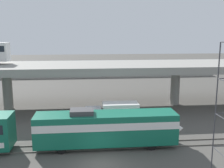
{
  "coord_description": "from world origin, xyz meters",
  "views": [
    {
      "loc": [
        -1.14,
        -22.75,
        11.91
      ],
      "look_at": [
        2.94,
        19.61,
        3.79
      ],
      "focal_mm": 43.03,
      "sensor_mm": 36.0,
      "label": 1
    }
  ],
  "objects_px": {
    "train_locomotive": "(113,127)",
    "parked_car_5": "(24,69)",
    "parked_car_1": "(8,69)",
    "parked_car_4": "(175,65)",
    "service_truck_west": "(114,114)",
    "parked_car_2": "(27,68)",
    "parked_car_3": "(82,67)",
    "parked_car_0": "(120,67)"
  },
  "relations": [
    {
      "from": "parked_car_1",
      "to": "service_truck_west",
      "type": "bearing_deg",
      "value": -59.63
    },
    {
      "from": "parked_car_4",
      "to": "parked_car_3",
      "type": "bearing_deg",
      "value": -173.46
    },
    {
      "from": "parked_car_2",
      "to": "parked_car_5",
      "type": "relative_size",
      "value": 0.9
    },
    {
      "from": "service_truck_west",
      "to": "parked_car_4",
      "type": "bearing_deg",
      "value": -116.95
    },
    {
      "from": "parked_car_3",
      "to": "parked_car_1",
      "type": "bearing_deg",
      "value": 3.6
    },
    {
      "from": "parked_car_3",
      "to": "parked_car_5",
      "type": "relative_size",
      "value": 0.97
    },
    {
      "from": "train_locomotive",
      "to": "parked_car_1",
      "type": "relative_size",
      "value": 3.85
    },
    {
      "from": "service_truck_west",
      "to": "parked_car_1",
      "type": "bearing_deg",
      "value": -59.63
    },
    {
      "from": "service_truck_west",
      "to": "parked_car_3",
      "type": "height_order",
      "value": "service_truck_west"
    },
    {
      "from": "train_locomotive",
      "to": "parked_car_5",
      "type": "distance_m",
      "value": 51.86
    },
    {
      "from": "train_locomotive",
      "to": "parked_car_5",
      "type": "xyz_separation_m",
      "value": [
        -19.76,
        47.95,
        -0.07
      ]
    },
    {
      "from": "parked_car_5",
      "to": "parked_car_2",
      "type": "bearing_deg",
      "value": -96.52
    },
    {
      "from": "parked_car_4",
      "to": "parked_car_1",
      "type": "bearing_deg",
      "value": -174.68
    },
    {
      "from": "service_truck_west",
      "to": "parked_car_3",
      "type": "relative_size",
      "value": 1.56
    },
    {
      "from": "service_truck_west",
      "to": "parked_car_5",
      "type": "distance_m",
      "value": 46.27
    },
    {
      "from": "parked_car_2",
      "to": "parked_car_4",
      "type": "height_order",
      "value": "same"
    },
    {
      "from": "train_locomotive",
      "to": "parked_car_2",
      "type": "relative_size",
      "value": 3.92
    },
    {
      "from": "service_truck_west",
      "to": "train_locomotive",
      "type": "bearing_deg",
      "value": 83.72
    },
    {
      "from": "train_locomotive",
      "to": "parked_car_3",
      "type": "relative_size",
      "value": 3.63
    },
    {
      "from": "parked_car_0",
      "to": "parked_car_1",
      "type": "distance_m",
      "value": 31.49
    },
    {
      "from": "train_locomotive",
      "to": "parked_car_5",
      "type": "bearing_deg",
      "value": 112.4
    },
    {
      "from": "parked_car_0",
      "to": "parked_car_5",
      "type": "distance_m",
      "value": 26.9
    },
    {
      "from": "parked_car_1",
      "to": "parked_car_5",
      "type": "height_order",
      "value": "same"
    },
    {
      "from": "service_truck_west",
      "to": "parked_car_5",
      "type": "relative_size",
      "value": 1.52
    },
    {
      "from": "service_truck_west",
      "to": "parked_car_2",
      "type": "xyz_separation_m",
      "value": [
        -20.12,
        44.54,
        0.49
      ]
    },
    {
      "from": "train_locomotive",
      "to": "parked_car_3",
      "type": "height_order",
      "value": "train_locomotive"
    },
    {
      "from": "parked_car_1",
      "to": "parked_car_3",
      "type": "height_order",
      "value": "same"
    },
    {
      "from": "service_truck_west",
      "to": "parked_car_3",
      "type": "xyz_separation_m",
      "value": [
        -4.64,
        44.21,
        0.49
      ]
    },
    {
      "from": "parked_car_2",
      "to": "train_locomotive",
      "type": "bearing_deg",
      "value": 110.84
    },
    {
      "from": "parked_car_2",
      "to": "parked_car_4",
      "type": "distance_m",
      "value": 44.38
    },
    {
      "from": "parked_car_1",
      "to": "parked_car_5",
      "type": "xyz_separation_m",
      "value": [
        4.68,
        -1.42,
        0.0
      ]
    },
    {
      "from": "service_truck_west",
      "to": "parked_car_2",
      "type": "distance_m",
      "value": 48.88
    },
    {
      "from": "parked_car_1",
      "to": "parked_car_2",
      "type": "bearing_deg",
      "value": 17.95
    },
    {
      "from": "parked_car_1",
      "to": "parked_car_5",
      "type": "distance_m",
      "value": 4.89
    },
    {
      "from": "parked_car_1",
      "to": "parked_car_2",
      "type": "height_order",
      "value": "same"
    },
    {
      "from": "train_locomotive",
      "to": "parked_car_4",
      "type": "height_order",
      "value": "train_locomotive"
    },
    {
      "from": "train_locomotive",
      "to": "parked_car_4",
      "type": "xyz_separation_m",
      "value": [
        24.87,
        53.96,
        -0.06
      ]
    },
    {
      "from": "service_truck_west",
      "to": "parked_car_2",
      "type": "relative_size",
      "value": 1.69
    },
    {
      "from": "parked_car_3",
      "to": "parked_car_5",
      "type": "height_order",
      "value": "same"
    },
    {
      "from": "parked_car_4",
      "to": "parked_car_5",
      "type": "bearing_deg",
      "value": -172.32
    },
    {
      "from": "parked_car_1",
      "to": "parked_car_4",
      "type": "relative_size",
      "value": 0.89
    },
    {
      "from": "parked_car_0",
      "to": "parked_car_1",
      "type": "height_order",
      "value": "same"
    }
  ]
}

